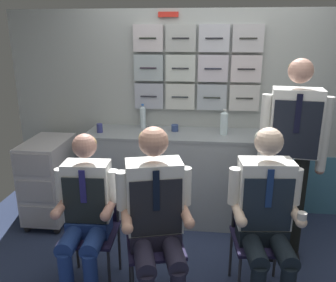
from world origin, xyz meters
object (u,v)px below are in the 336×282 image
at_px(service_trolley, 50,178).
at_px(paper_cup_blue, 175,128).
at_px(folding_chair_left, 93,218).
at_px(folding_chair_center, 153,228).
at_px(crew_member_near_trolley, 266,211).
at_px(crew_member_left, 85,211).
at_px(crew_member_center, 156,213).
at_px(crew_member_standing, 293,144).
at_px(folding_chair_near_trolley, 259,224).
at_px(water_bottle_blue_cap, 143,117).

relative_size(service_trolley, paper_cup_blue, 12.12).
height_order(folding_chair_left, folding_chair_center, same).
bearing_deg(service_trolley, crew_member_near_trolley, -25.07).
bearing_deg(crew_member_near_trolley, crew_member_left, -177.74).
distance_m(crew_member_center, crew_member_standing, 1.29).
bearing_deg(crew_member_left, service_trolley, 126.66).
height_order(folding_chair_near_trolley, water_bottle_blue_cap, water_bottle_blue_cap).
bearing_deg(folding_chair_near_trolley, service_trolley, 158.55).
distance_m(folding_chair_left, crew_member_left, 0.22).
bearing_deg(crew_member_near_trolley, folding_chair_left, 175.00).
bearing_deg(folding_chair_near_trolley, crew_member_near_trolley, -84.42).
height_order(water_bottle_blue_cap, paper_cup_blue, water_bottle_blue_cap).
xyz_separation_m(crew_member_center, paper_cup_blue, (0.01, 1.33, 0.25)).
bearing_deg(folding_chair_left, crew_member_near_trolley, -5.00).
height_order(folding_chair_center, crew_member_standing, crew_member_standing).
height_order(folding_chair_near_trolley, crew_member_near_trolley, crew_member_near_trolley).
bearing_deg(paper_cup_blue, crew_member_standing, -30.87).
distance_m(service_trolley, folding_chair_near_trolley, 2.17).
relative_size(crew_member_left, crew_member_standing, 0.71).
distance_m(folding_chair_near_trolley, water_bottle_blue_cap, 1.66).
xyz_separation_m(crew_member_left, crew_member_standing, (1.56, 0.63, 0.36)).
bearing_deg(crew_member_left, crew_member_standing, 22.06).
height_order(crew_member_left, crew_member_standing, crew_member_standing).
bearing_deg(crew_member_center, folding_chair_center, 105.48).
xyz_separation_m(folding_chair_center, folding_chair_near_trolley, (0.78, 0.14, 0.00)).
height_order(folding_chair_left, water_bottle_blue_cap, water_bottle_blue_cap).
xyz_separation_m(folding_chair_near_trolley, crew_member_near_trolley, (0.02, -0.16, 0.20)).
bearing_deg(folding_chair_left, paper_cup_blue, 63.34).
xyz_separation_m(crew_member_near_trolley, water_bottle_blue_cap, (-1.10, 1.29, 0.34)).
relative_size(crew_member_center, folding_chair_near_trolley, 1.55).
relative_size(crew_member_left, water_bottle_blue_cap, 4.85).
distance_m(crew_member_center, folding_chair_near_trolley, 0.82).
relative_size(crew_member_standing, water_bottle_blue_cap, 6.79).
bearing_deg(folding_chair_left, crew_member_center, -24.67).
bearing_deg(folding_chair_left, service_trolley, 131.40).
xyz_separation_m(service_trolley, crew_member_standing, (2.31, -0.37, 0.57)).
xyz_separation_m(folding_chair_left, crew_member_center, (0.54, -0.25, 0.21)).
distance_m(folding_chair_left, crew_member_center, 0.63).
relative_size(folding_chair_left, crew_member_near_trolley, 0.66).
bearing_deg(crew_member_left, crew_member_center, -8.87).
bearing_deg(water_bottle_blue_cap, service_trolley, -159.92).
relative_size(folding_chair_left, folding_chair_center, 1.00).
xyz_separation_m(crew_member_standing, water_bottle_blue_cap, (-1.37, 0.71, 0.03)).
bearing_deg(folding_chair_near_trolley, folding_chair_center, -169.85).
xyz_separation_m(crew_member_standing, paper_cup_blue, (-1.03, 0.61, -0.05)).
xyz_separation_m(service_trolley, crew_member_left, (0.75, -1.00, 0.21)).
bearing_deg(folding_chair_left, crew_member_left, -87.54).
height_order(crew_member_near_trolley, water_bottle_blue_cap, crew_member_near_trolley).
bearing_deg(service_trolley, folding_chair_left, -48.60).
distance_m(service_trolley, folding_chair_left, 1.12).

